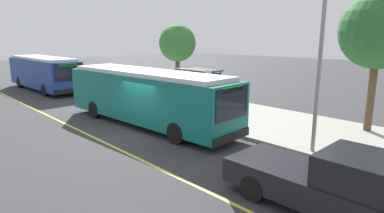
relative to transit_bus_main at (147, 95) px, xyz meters
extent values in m
plane|color=#38383A|center=(1.07, -1.01, -1.62)|extent=(120.00, 120.00, 0.00)
cube|color=#A8A399|center=(1.07, 4.99, -1.54)|extent=(44.00, 6.40, 0.15)
cube|color=#E0D64C|center=(1.07, -3.21, -1.61)|extent=(36.00, 0.14, 0.01)
cube|color=#146B66|center=(-0.02, -0.01, -0.07)|extent=(11.44, 3.21, 2.40)
cube|color=silver|center=(-0.02, -0.01, 1.23)|extent=(10.52, 2.90, 0.20)
cube|color=black|center=(5.64, 0.32, 0.37)|extent=(0.17, 2.17, 1.34)
cube|color=black|center=(-0.09, 1.28, 0.22)|extent=(9.94, 0.63, 1.06)
cube|color=silver|center=(-0.09, 1.28, -1.05)|extent=(10.73, 0.66, 0.28)
cube|color=#26D83F|center=(5.65, 0.32, 0.95)|extent=(0.11, 1.40, 0.24)
cube|color=black|center=(5.66, 0.33, -1.09)|extent=(0.23, 2.50, 0.36)
cylinder|color=black|center=(3.42, 1.35, -1.12)|extent=(1.01, 0.34, 1.00)
cylinder|color=black|center=(3.55, -0.96, -1.12)|extent=(1.01, 0.34, 1.00)
cylinder|color=black|center=(-3.47, 0.94, -1.12)|extent=(1.01, 0.34, 1.00)
cylinder|color=black|center=(-3.33, -1.36, -1.12)|extent=(1.01, 0.34, 1.00)
cube|color=navy|center=(-15.77, 0.10, -0.07)|extent=(10.29, 2.76, 2.40)
cube|color=silver|center=(-15.77, 0.10, 1.23)|extent=(9.47, 2.49, 0.20)
cube|color=black|center=(-10.63, 0.21, 0.37)|extent=(0.08, 2.17, 1.34)
cube|color=black|center=(-15.79, 1.39, 0.22)|extent=(9.01, 0.23, 1.06)
cube|color=yellow|center=(-15.79, 1.39, -1.05)|extent=(9.73, 0.23, 0.28)
cube|color=#26D83F|center=(-10.63, 0.21, 0.95)|extent=(0.06, 1.40, 0.24)
cube|color=black|center=(-10.62, 0.21, -1.09)|extent=(0.13, 2.50, 0.36)
cylinder|color=black|center=(-12.62, 1.32, -1.12)|extent=(1.01, 0.30, 1.00)
cylinder|color=black|center=(-12.57, -0.99, -1.12)|extent=(1.01, 0.30, 1.00)
cylinder|color=black|center=(-18.86, 1.19, -1.12)|extent=(1.01, 0.30, 1.00)
cylinder|color=black|center=(-18.81, -1.12, -1.12)|extent=(1.01, 0.30, 1.00)
cube|color=black|center=(10.55, -1.72, -0.94)|extent=(5.43, 2.08, 0.75)
cube|color=black|center=(11.49, -1.70, -0.17)|extent=(1.92, 1.93, 0.80)
cylinder|color=black|center=(8.91, -0.84, -1.24)|extent=(0.76, 0.25, 0.76)
cylinder|color=black|center=(8.94, -2.64, -1.24)|extent=(0.76, 0.25, 0.76)
cylinder|color=#333338|center=(0.40, 5.45, -0.27)|extent=(0.10, 0.10, 2.40)
cylinder|color=#333338|center=(0.40, 4.15, -0.27)|extent=(0.10, 0.10, 2.40)
cylinder|color=#333338|center=(-2.20, 5.45, -0.27)|extent=(0.10, 0.10, 2.40)
cylinder|color=#333338|center=(-2.20, 4.15, -0.27)|extent=(0.10, 0.10, 2.40)
cube|color=#333338|center=(-0.90, 4.80, 0.97)|extent=(2.90, 1.60, 0.08)
cube|color=#4C606B|center=(-0.90, 5.45, -0.27)|extent=(2.47, 0.04, 2.16)
cube|color=navy|center=(-2.20, 4.80, -0.31)|extent=(0.06, 1.11, 1.82)
cube|color=brown|center=(-1.11, 4.90, -1.02)|extent=(1.60, 0.44, 0.06)
cube|color=brown|center=(-1.11, 5.14, -0.74)|extent=(1.60, 0.05, 0.44)
cube|color=#333338|center=(-1.83, 4.90, -1.24)|extent=(0.08, 0.40, 0.45)
cube|color=#333338|center=(-0.39, 4.90, -1.24)|extent=(0.08, 0.40, 0.45)
cylinder|color=#333338|center=(2.08, 2.58, -0.07)|extent=(0.07, 0.07, 2.80)
cube|color=white|center=(2.08, 2.56, 1.03)|extent=(0.44, 0.03, 0.56)
cube|color=red|center=(2.08, 2.54, 1.03)|extent=(0.40, 0.01, 0.16)
cylinder|color=#282D47|center=(0.37, 2.77, -1.04)|extent=(0.14, 0.14, 0.85)
cylinder|color=#282D47|center=(0.37, 2.59, -1.04)|extent=(0.14, 0.14, 0.85)
cube|color=#338C4C|center=(0.37, 2.68, -0.31)|extent=(0.24, 0.40, 0.62)
sphere|color=tan|center=(0.37, 2.68, 0.11)|extent=(0.22, 0.22, 0.22)
cylinder|color=brown|center=(-6.03, 7.40, -0.01)|extent=(0.36, 0.36, 2.92)
sphere|color=#387A33|center=(-6.03, 7.40, 2.56)|extent=(2.97, 2.97, 2.97)
cylinder|color=brown|center=(8.78, 6.99, 0.27)|extent=(0.36, 0.36, 3.47)
sphere|color=#28662D|center=(8.78, 6.99, 3.33)|extent=(3.54, 3.54, 3.54)
cylinder|color=gray|center=(8.33, 2.22, 1.73)|extent=(0.16, 0.16, 6.40)
camera|label=1|loc=(14.00, -9.83, 3.07)|focal=30.10mm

